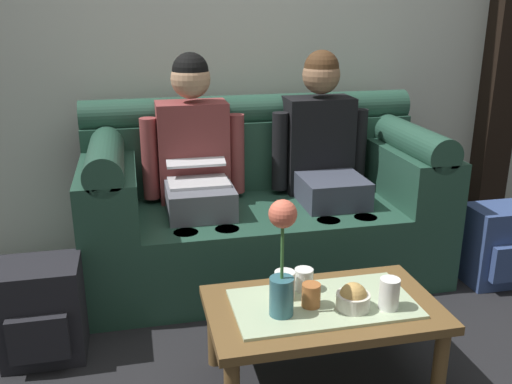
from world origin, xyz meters
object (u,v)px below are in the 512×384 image
cup_far_left (311,295)px  backpack_left (42,312)px  snack_bowl (353,298)px  backpack_right (496,246)px  couch (261,206)px  cup_near_right (304,279)px  cup_near_left (389,294)px  person_right (324,154)px  flower_vase (282,259)px  person_left (196,162)px  coffee_table (323,315)px  cup_far_center (285,284)px

cup_far_left → backpack_left: bearing=157.0°
snack_bowl → backpack_right: bearing=31.5°
couch → backpack_right: bearing=-20.5°
cup_near_right → backpack_left: size_ratio=0.21×
backpack_right → backpack_left: bearing=-175.5°
cup_near_left → person_right: bearing=83.4°
snack_bowl → cup_far_left: snack_bowl is taller
flower_vase → backpack_right: bearing=25.5°
couch → cup_far_left: 1.08m
person_left → cup_near_left: 1.32m
coffee_table → flower_vase: (-0.18, -0.05, 0.28)m
backpack_right → snack_bowl: bearing=-148.5°
person_left → cup_near_left: person_left is taller
cup_far_left → cup_near_right: bearing=85.1°
snack_bowl → flower_vase: bearing=176.2°
cup_far_center → backpack_left: cup_far_center is taller
person_left → cup_near_left: (0.59, -1.15, -0.24)m
cup_far_center → backpack_left: 1.05m
couch → cup_far_center: bearing=-97.8°
person_left → flower_vase: bearing=-80.9°
couch → cup_near_left: bearing=-79.0°
cup_near_right → person_right: bearing=66.9°
couch → backpack_left: 1.28m
person_left → backpack_left: bearing=-139.7°
coffee_table → cup_near_right: (-0.04, 0.11, 0.10)m
person_left → coffee_table: 1.17m
couch → person_right: size_ratio=1.56×
coffee_table → backpack_left: bearing=158.7°
coffee_table → snack_bowl: bearing=-35.8°
cup_near_left → cup_near_right: size_ratio=1.35×
cup_far_left → cup_near_left: bearing=-15.6°
cup_far_left → backpack_right: size_ratio=0.21×
snack_bowl → cup_far_left: size_ratio=1.40×
cup_near_left → backpack_right: bearing=35.8°
flower_vase → backpack_left: 1.10m
coffee_table → backpack_right: backpack_right is taller
couch → coffee_table: (0.00, -1.06, -0.07)m
person_right → snack_bowl: (-0.27, -1.13, -0.26)m
flower_vase → snack_bowl: bearing=-3.8°
backpack_right → cup_far_left: bearing=-153.5°
snack_bowl → cup_near_right: size_ratio=1.43×
coffee_table → cup_near_right: bearing=111.3°
person_left → cup_far_left: size_ratio=13.40×
snack_bowl → cup_far_center: (-0.23, 0.14, 0.01)m
cup_far_center → cup_far_left: 0.12m
flower_vase → snack_bowl: 0.33m
flower_vase → cup_near_right: flower_vase is taller
person_right → cup_near_left: 1.19m
couch → backpack_left: couch is taller
cup_near_right → backpack_right: cup_near_right is taller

